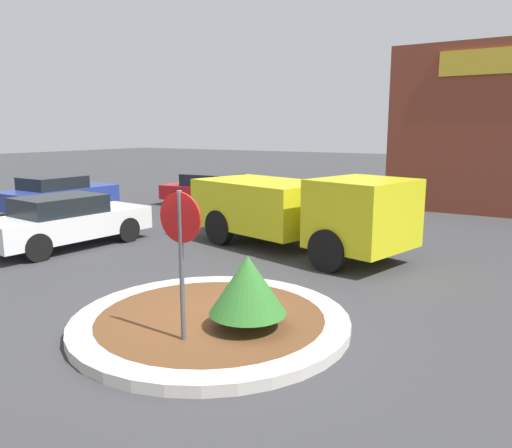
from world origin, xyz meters
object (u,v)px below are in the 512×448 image
(parked_sedan_blue, at_px, (58,194))
(parked_sedan_red, at_px, (216,190))
(parked_sedan_white, at_px, (66,221))
(utility_truck, at_px, (297,209))
(stop_sign, at_px, (181,241))

(parked_sedan_blue, bearing_deg, parked_sedan_red, -43.60)
(parked_sedan_white, bearing_deg, parked_sedan_red, 11.40)
(utility_truck, xyz_separation_m, parked_sedan_blue, (-10.81, 0.65, -0.41))
(stop_sign, xyz_separation_m, utility_truck, (-1.45, 6.45, -0.52))
(stop_sign, xyz_separation_m, parked_sedan_white, (-7.01, 3.43, -0.91))
(utility_truck, distance_m, parked_sedan_white, 6.34)
(parked_sedan_blue, height_order, parked_sedan_white, parked_sedan_white)
(utility_truck, relative_size, parked_sedan_blue, 1.46)
(utility_truck, height_order, parked_sedan_blue, utility_truck)
(utility_truck, height_order, parked_sedan_red, utility_truck)
(stop_sign, relative_size, parked_sedan_white, 0.51)
(parked_sedan_blue, bearing_deg, parked_sedan_white, -123.65)
(stop_sign, height_order, parked_sedan_white, stop_sign)
(parked_sedan_red, height_order, parked_sedan_white, parked_sedan_white)
(stop_sign, relative_size, parked_sedan_blue, 0.53)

